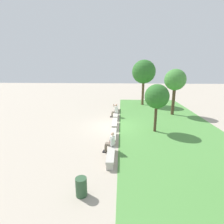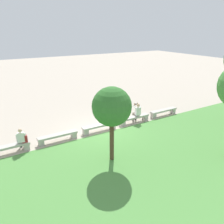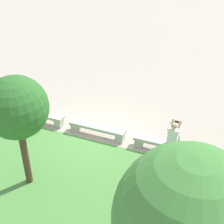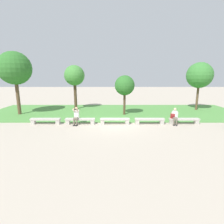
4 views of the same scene
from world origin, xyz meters
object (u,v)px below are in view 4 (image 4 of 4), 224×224
Objects in this scene: tree_right_background at (125,86)px; tree_far_back at (15,69)px; person_distant at (176,116)px; bench_near at (81,120)px; bench_main at (46,120)px; bench_far at (150,120)px; bench_end at (185,120)px; person_photographer at (77,115)px; tree_left_background at (75,76)px; bench_mid at (115,120)px; tree_behind_wall at (200,75)px; backpack at (173,116)px.

tree_right_background is 10.01m from tree_far_back.
bench_near is at bearing 179.48° from person_distant.
bench_near is (2.64, 0.00, 0.00)m from bench_main.
bench_main is 7.91m from bench_far.
person_distant reaches higher than bench_near.
tree_right_background reaches higher than bench_end.
bench_main is 1.00× the size of bench_end.
person_photographer is at bearing -29.20° from tree_far_back.
bench_near is 7.16m from person_distant.
tree_left_background is at bearing 104.52° from bench_near.
bench_near is 7.91m from bench_end.
tree_far_back is at bearing 159.75° from bench_mid.
bench_far is (2.64, 0.00, 0.00)m from bench_mid.
bench_end is (5.28, 0.00, 0.00)m from bench_mid.
bench_main is at bearing -100.86° from tree_left_background.
tree_left_background is at bearing 151.76° from tree_right_background.
bench_mid is 10.77m from tree_behind_wall.
bench_main is 0.39× the size of tree_far_back.
person_photographer is (-5.54, -0.08, 0.43)m from bench_far.
bench_near is at bearing 16.14° from person_photographer.
backpack is 10.74m from tree_left_background.
person_photographer is at bearing -78.11° from tree_left_background.
bench_near is at bearing 180.00° from bench_end.
tree_left_background is (-1.52, 5.85, 3.24)m from bench_near.
person_distant is at bearing -1.99° from bench_far.
tree_left_background reaches higher than bench_end.
person_photographer is at bearing -1.87° from bench_main.
tree_left_background reaches higher than person_photographer.
tree_right_background is (-3.45, 3.10, 2.09)m from backpack.
bench_far is 8.77m from tree_behind_wall.
person_photographer is 7.77m from tree_far_back.
tree_left_background reaches higher than bench_near.
bench_mid is at bearing -54.63° from tree_left_background.
bench_near is 5.32m from tree_right_background.
tree_far_back reaches higher than tree_left_background.
bench_main is 1.00× the size of bench_mid.
tree_behind_wall reaches higher than bench_near.
person_distant reaches higher than bench_end.
tree_right_background is (-4.34, 3.12, 2.41)m from bench_end.
bench_main is 2.41m from person_photographer.
bench_mid is 5.28m from bench_end.
tree_behind_wall is at bearing 25.12° from person_photographer.
backpack is at bearing 148.13° from person_distant.
person_distant is (-0.76, -0.07, 0.36)m from bench_end.
bench_end is at bearing -13.08° from tree_far_back.
bench_mid is at bearing 179.17° from person_distant.
bench_mid is 7.87m from tree_left_background.
tree_right_background is at bearing 41.14° from bench_near.
bench_near and bench_mid have the same top height.
tree_left_background is (-1.25, 5.93, 2.81)m from person_photographer.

